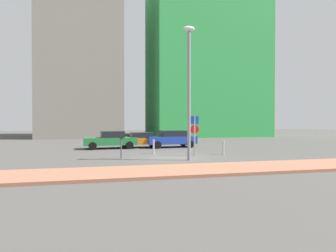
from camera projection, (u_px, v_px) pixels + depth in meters
The scene contains 12 objects.
ground_plane at pixel (173, 158), 18.58m from camera, with size 120.00×120.00×0.00m, color #4C4947.
sidewalk_brick at pixel (200, 170), 13.56m from camera, with size 40.00×3.11×0.14m, color #9E664C.
parked_car_green at pixel (111, 140), 24.93m from camera, with size 4.53×2.30×1.48m.
parked_car_orange at pixel (141, 139), 25.89m from camera, with size 3.99×2.01×1.35m.
parked_car_blue at pixel (171, 139), 26.09m from camera, with size 4.54×2.30×1.50m.
parking_sign_post at pixel (195, 131), 19.75m from camera, with size 0.60×0.13×2.71m.
parking_meter at pixel (121, 143), 18.23m from camera, with size 0.18×0.14×1.49m.
street_lamp at pixel (189, 83), 17.32m from camera, with size 0.70×0.36×7.97m.
traffic_bollard_near at pixel (154, 147), 20.94m from camera, with size 0.13×0.13×1.02m, color #B7B7BC.
traffic_bollard_mid at pixel (223, 147), 20.29m from camera, with size 0.13×0.13×1.03m, color #B7B7BC.
building_colorful_midrise at pixel (205, 50), 47.31m from camera, with size 17.56×12.39×28.01m, color green.
building_under_construction at pixel (83, 57), 45.29m from camera, with size 11.59×14.79×24.67m, color gray.
Camera 1 is at (-4.60, -17.97, 2.31)m, focal length 31.19 mm.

